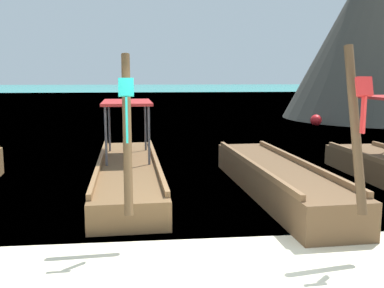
% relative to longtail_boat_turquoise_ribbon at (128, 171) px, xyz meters
% --- Properties ---
extents(ground, '(120.00, 120.00, 0.00)m').
position_rel_longtail_boat_turquoise_ribbon_xyz_m(ground, '(1.24, -4.37, -0.31)').
color(ground, beige).
extents(sea_water, '(120.00, 120.00, 0.00)m').
position_rel_longtail_boat_turquoise_ribbon_xyz_m(sea_water, '(1.24, 56.74, -0.30)').
color(sea_water, teal).
rests_on(sea_water, ground).
extents(longtail_boat_turquoise_ribbon, '(1.51, 6.64, 2.64)m').
position_rel_longtail_boat_turquoise_ribbon_xyz_m(longtail_boat_turquoise_ribbon, '(0.00, 0.00, 0.00)').
color(longtail_boat_turquoise_ribbon, brown).
rests_on(longtail_boat_turquoise_ribbon, ground).
extents(longtail_boat_red_ribbon, '(1.38, 5.98, 2.73)m').
position_rel_longtail_boat_turquoise_ribbon_xyz_m(longtail_boat_red_ribbon, '(2.93, -1.03, 0.01)').
color(longtail_boat_red_ribbon, brown).
rests_on(longtail_boat_red_ribbon, ground).
extents(mooring_buoy_near, '(0.53, 0.53, 0.53)m').
position_rel_longtail_boat_turquoise_ribbon_xyz_m(mooring_buoy_near, '(8.38, 10.50, -0.04)').
color(mooring_buoy_near, red).
rests_on(mooring_buoy_near, sea_water).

